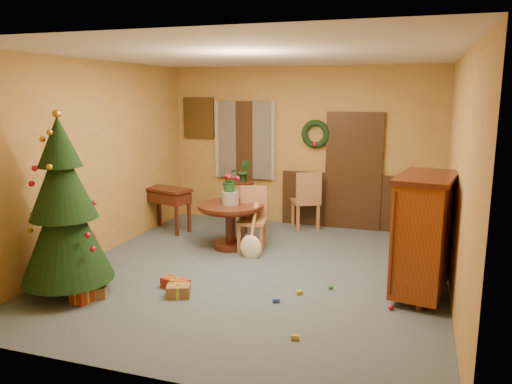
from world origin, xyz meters
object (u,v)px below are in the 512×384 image
at_px(dining_table, 231,217).
at_px(chair_near, 253,216).
at_px(christmas_tree, 64,210).
at_px(sideboard, 423,232).
at_px(writing_desk, 167,199).

xyz_separation_m(dining_table, chair_near, (0.34, 0.07, 0.03)).
height_order(chair_near, christmas_tree, christmas_tree).
bearing_deg(chair_near, christmas_tree, -122.44).
bearing_deg(christmas_tree, sideboard, 17.86).
xyz_separation_m(writing_desk, sideboard, (4.30, -1.64, 0.21)).
relative_size(chair_near, christmas_tree, 0.44).
bearing_deg(writing_desk, sideboard, -20.86).
bearing_deg(sideboard, christmas_tree, -162.14).
xyz_separation_m(chair_near, sideboard, (2.53, -1.12, 0.27)).
bearing_deg(dining_table, sideboard, -20.08).
height_order(dining_table, chair_near, chair_near).
height_order(chair_near, writing_desk, chair_near).
distance_m(dining_table, sideboard, 3.07).
distance_m(dining_table, chair_near, 0.35).
xyz_separation_m(dining_table, writing_desk, (-1.43, 0.59, 0.09)).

